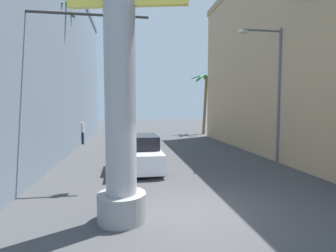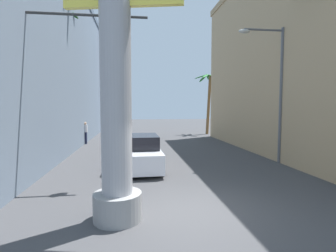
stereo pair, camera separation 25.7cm
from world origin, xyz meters
name	(u,v)px [view 1 (the left image)]	position (x,y,z in m)	size (l,w,h in m)	color
ground_plane	(155,151)	(0.00, 10.00, 0.00)	(85.53, 85.53, 0.00)	#424244
building_left	(6,58)	(-9.38, 11.55, 5.98)	(8.45, 27.56, 11.94)	slate
building_right	(328,52)	(9.38, 6.51, 5.94)	(7.12, 22.62, 11.86)	tan
neon_sign_pole	(119,14)	(-1.92, -0.33, 5.08)	(3.25, 1.22, 10.91)	#9E9EA3
street_lamp	(273,82)	(5.50, 5.47, 4.11)	(2.37, 0.28, 6.77)	#59595E
traffic_light_mast	(52,64)	(-4.41, 3.17, 4.40)	(5.00, 0.32, 6.30)	#333333
car_lead	(137,153)	(-1.35, 5.49, 0.70)	(2.24, 5.04, 1.56)	black
palm_tree_near_right	(317,44)	(6.33, 3.45, 5.56)	(3.31, 3.31, 8.62)	brown
palm_tree_far_right	(205,94)	(6.30, 19.94, 4.24)	(2.79, 2.67, 6.34)	brown
palm_tree_mid_left	(59,58)	(-5.79, 9.92, 5.77)	(3.49, 3.38, 9.34)	brown
pedestrian_curb_left	(14,162)	(-5.49, 2.36, 1.05)	(0.39, 0.39, 1.78)	#3F3833
pedestrian_far_left	(82,131)	(-5.19, 13.84, 1.00)	(0.47, 0.47, 1.70)	#1E233F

